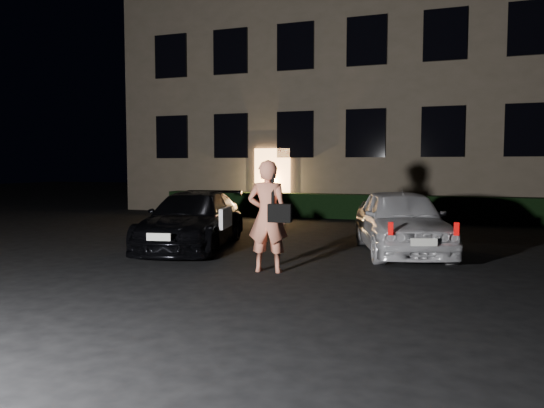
% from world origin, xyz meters
% --- Properties ---
extents(ground, '(80.00, 80.00, 0.00)m').
position_xyz_m(ground, '(0.00, 0.00, 0.00)').
color(ground, black).
rests_on(ground, ground).
extents(building, '(20.00, 8.11, 12.00)m').
position_xyz_m(building, '(-0.00, 14.99, 6.00)').
color(building, brown).
rests_on(building, ground).
extents(hedge, '(15.00, 0.70, 0.85)m').
position_xyz_m(hedge, '(0.00, 10.50, 0.42)').
color(hedge, black).
rests_on(hedge, ground).
extents(sedan, '(2.64, 4.61, 1.26)m').
position_xyz_m(sedan, '(-2.48, 2.76, 0.63)').
color(sedan, black).
rests_on(sedan, ground).
extents(hatch, '(2.79, 4.37, 1.39)m').
position_xyz_m(hatch, '(2.06, 3.62, 0.69)').
color(hatch, silver).
rests_on(hatch, ground).
extents(man, '(0.86, 0.56, 1.97)m').
position_xyz_m(man, '(0.08, 0.77, 0.99)').
color(man, '#E28061').
rests_on(man, ground).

